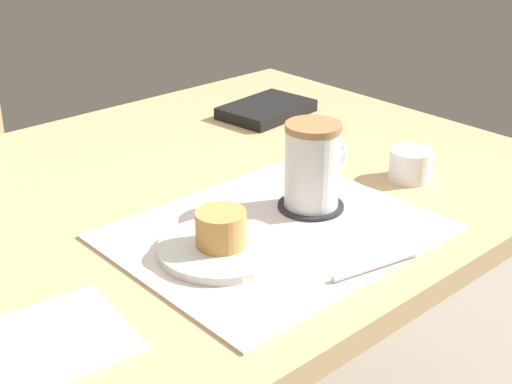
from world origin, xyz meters
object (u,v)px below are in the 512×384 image
Objects in this scene: pastry at (221,228)px; coffee_mug at (313,165)px; dining_table at (192,228)px; pastry_plate at (221,248)px; sugar_bowl at (411,165)px; small_book at (267,109)px.

pastry is 0.53× the size of coffee_mug.
dining_table is 0.25m from pastry.
pastry reaches higher than pastry_plate.
coffee_mug is 0.21m from sugar_bowl.
sugar_bowl reaches higher than pastry_plate.
dining_table is 6.46× the size of small_book.
coffee_mug reaches higher than small_book.
coffee_mug is at bearing -65.41° from dining_table.
pastry_plate is at bearing 0.00° from pastry.
dining_table is 9.21× the size of coffee_mug.
pastry is 0.57m from small_book.
sugar_bowl reaches higher than dining_table.
dining_table is 16.60× the size of sugar_bowl.
pastry_plate reaches higher than dining_table.
sugar_bowl reaches higher than small_book.
pastry reaches higher than small_book.
pastry is at bearing 177.88° from sugar_bowl.
small_book is (0.24, 0.36, -0.06)m from coffee_mug.
small_book is (0.43, 0.38, 0.00)m from pastry_plate.
sugar_bowl is at bearing -103.19° from small_book.
small_book is (0.33, 0.18, 0.09)m from dining_table.
pastry is (0.00, 0.00, 0.03)m from pastry_plate.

